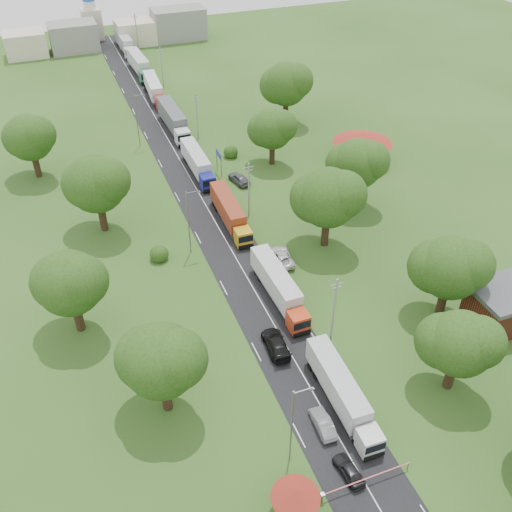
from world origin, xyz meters
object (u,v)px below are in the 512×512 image
boom_barrier (354,484)px  truck_0 (341,391)px  info_sign (219,158)px  car_lane_front (349,470)px  guard_booth (295,498)px  car_lane_mid (323,423)px

boom_barrier → truck_0: size_ratio=0.67×
info_sign → car_lane_front: (-6.20, -58.50, -2.33)m
truck_0 → guard_booth: bearing=-135.6°
boom_barrier → car_lane_front: 1.56m
boom_barrier → car_lane_front: car_lane_front is taller
info_sign → car_lane_front: size_ratio=1.05×
truck_0 → car_lane_mid: size_ratio=3.22×
truck_0 → car_lane_mid: truck_0 is taller
car_lane_front → car_lane_mid: (0.00, 5.50, 0.03)m
truck_0 → car_lane_mid: bearing=-146.1°
guard_booth → car_lane_mid: size_ratio=1.03×
guard_booth → car_lane_front: (6.20, 1.50, -1.50)m
guard_booth → car_lane_front: size_ratio=1.12×
boom_barrier → guard_booth: guard_booth is taller
car_lane_mid → guard_booth: bearing=51.4°
info_sign → car_lane_front: 58.87m
guard_booth → car_lane_mid: bearing=48.5°
boom_barrier → truck_0: 9.68m
info_sign → truck_0: size_ratio=0.30×
boom_barrier → car_lane_front: bearing=76.6°
info_sign → truck_0: info_sign is taller
guard_booth → info_sign: (12.40, 60.00, 0.84)m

